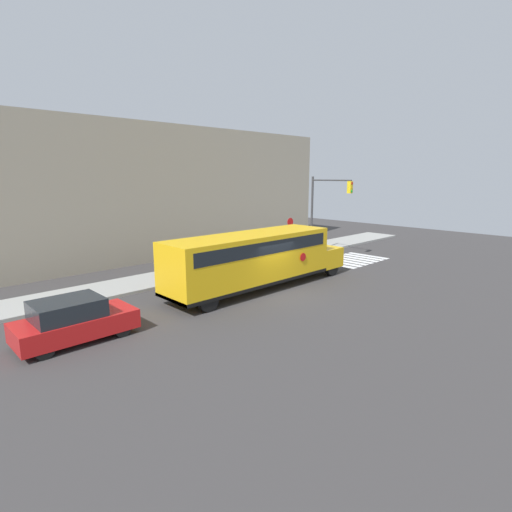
{
  "coord_description": "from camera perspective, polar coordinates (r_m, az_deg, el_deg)",
  "views": [
    {
      "loc": [
        -14.17,
        -12.95,
        5.82
      ],
      "look_at": [
        0.29,
        1.97,
        1.61
      ],
      "focal_mm": 28.0,
      "sensor_mm": 36.0,
      "label": 1
    }
  ],
  "objects": [
    {
      "name": "parked_car",
      "position": [
        15.73,
        -24.63,
        -8.37
      ],
      "size": [
        4.03,
        1.87,
        1.57
      ],
      "color": "red",
      "rests_on": "ground"
    },
    {
      "name": "crosswalk_stripes",
      "position": [
        28.78,
        13.58,
        -0.52
      ],
      "size": [
        4.7,
        3.2,
        0.01
      ],
      "color": "white",
      "rests_on": "ground"
    },
    {
      "name": "sidewalk_strip",
      "position": [
        24.74,
        -7.81,
        -2.08
      ],
      "size": [
        44.0,
        3.0,
        0.15
      ],
      "color": "#9E9E99",
      "rests_on": "ground"
    },
    {
      "name": "school_bus",
      "position": [
        20.47,
        -0.07,
        -0.17
      ],
      "size": [
        11.26,
        2.57,
        2.93
      ],
      "color": "yellow",
      "rests_on": "ground"
    },
    {
      "name": "ground_plane",
      "position": [
        20.06,
        3.35,
        -5.43
      ],
      "size": [
        60.0,
        60.0,
        0.0
      ],
      "primitive_type": "plane",
      "color": "#3A3838"
    },
    {
      "name": "traffic_light",
      "position": [
        28.97,
        9.67,
        7.28
      ],
      "size": [
        0.28,
        3.37,
        5.74
      ],
      "color": "#38383A",
      "rests_on": "ground"
    },
    {
      "name": "building_backdrop",
      "position": [
        29.59,
        -15.63,
        8.73
      ],
      "size": [
        32.0,
        4.0,
        9.25
      ],
      "color": "#9E937F",
      "rests_on": "ground"
    },
    {
      "name": "stop_sign",
      "position": [
        29.08,
        4.85,
        3.46
      ],
      "size": [
        0.6,
        0.1,
        2.81
      ],
      "color": "#38383A",
      "rests_on": "ground"
    }
  ]
}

